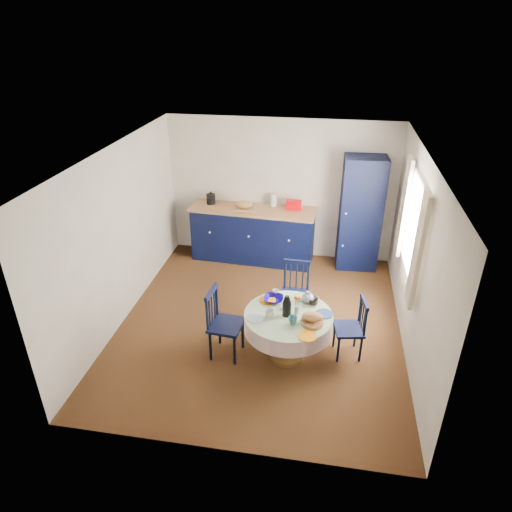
% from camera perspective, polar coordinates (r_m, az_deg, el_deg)
% --- Properties ---
extents(floor, '(4.50, 4.50, 0.00)m').
position_cam_1_polar(floor, '(6.76, 0.56, -8.29)').
color(floor, black).
rests_on(floor, ground).
extents(ceiling, '(4.50, 4.50, 0.00)m').
position_cam_1_polar(ceiling, '(5.65, 0.68, 12.62)').
color(ceiling, white).
rests_on(ceiling, wall_back).
extents(wall_back, '(4.00, 0.02, 2.50)m').
position_cam_1_polar(wall_back, '(8.15, 3.13, 8.26)').
color(wall_back, silver).
rests_on(wall_back, floor).
extents(wall_left, '(0.02, 4.50, 2.50)m').
position_cam_1_polar(wall_left, '(6.68, -16.61, 2.46)').
color(wall_left, silver).
rests_on(wall_left, floor).
extents(wall_right, '(0.02, 4.50, 2.50)m').
position_cam_1_polar(wall_right, '(6.15, 19.34, -0.24)').
color(wall_right, silver).
rests_on(wall_right, floor).
extents(window, '(0.10, 1.74, 1.45)m').
position_cam_1_polar(window, '(6.29, 18.96, 3.27)').
color(window, white).
rests_on(window, wall_right).
extents(kitchen_counter, '(2.25, 0.82, 1.23)m').
position_cam_1_polar(kitchen_counter, '(8.23, -0.38, 2.89)').
color(kitchen_counter, black).
rests_on(kitchen_counter, floor).
extents(pantry_cabinet, '(0.72, 0.53, 1.98)m').
position_cam_1_polar(pantry_cabinet, '(7.99, 12.92, 5.15)').
color(pantry_cabinet, black).
rests_on(pantry_cabinet, floor).
extents(dining_table, '(1.12, 1.12, 0.95)m').
position_cam_1_polar(dining_table, '(5.84, 4.15, -8.21)').
color(dining_table, brown).
rests_on(dining_table, floor).
extents(chair_left, '(0.45, 0.47, 0.96)m').
position_cam_1_polar(chair_left, '(5.94, -4.13, -8.34)').
color(chair_left, black).
rests_on(chair_left, floor).
extents(chair_far, '(0.42, 0.40, 0.93)m').
position_cam_1_polar(chair_far, '(6.57, 4.90, -4.61)').
color(chair_far, black).
rests_on(chair_far, floor).
extents(chair_right, '(0.42, 0.44, 0.84)m').
position_cam_1_polar(chair_right, '(6.07, 11.86, -8.75)').
color(chair_right, black).
rests_on(chair_right, floor).
extents(mug_a, '(0.11, 0.11, 0.09)m').
position_cam_1_polar(mug_a, '(5.71, 1.73, -7.08)').
color(mug_a, silver).
rests_on(mug_a, dining_table).
extents(mug_b, '(0.11, 0.11, 0.10)m').
position_cam_1_polar(mug_b, '(5.58, 4.62, -8.04)').
color(mug_b, teal).
rests_on(mug_b, dining_table).
extents(mug_c, '(0.12, 0.12, 0.09)m').
position_cam_1_polar(mug_c, '(5.95, 7.22, -5.68)').
color(mug_c, black).
rests_on(mug_c, dining_table).
extents(mug_d, '(0.09, 0.09, 0.08)m').
position_cam_1_polar(mug_d, '(6.10, 2.49, -4.58)').
color(mug_d, silver).
rests_on(mug_d, dining_table).
extents(cobalt_bowl, '(0.25, 0.25, 0.06)m').
position_cam_1_polar(cobalt_bowl, '(5.99, 2.23, -5.41)').
color(cobalt_bowl, '#0A0269').
rests_on(cobalt_bowl, dining_table).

